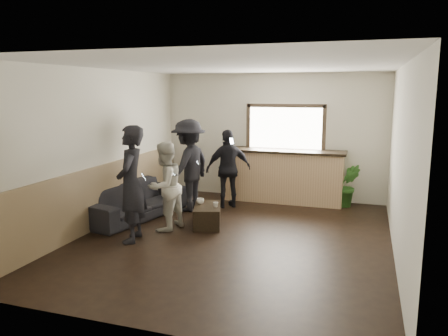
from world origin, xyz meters
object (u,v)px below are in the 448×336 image
(sofa, at_px, (135,201))
(person_a, at_px, (131,184))
(bar_counter, at_px, (282,173))
(potted_plant, at_px, (347,185))
(coffee_table, at_px, (207,215))
(cup_a, at_px, (200,201))
(person_c, at_px, (189,165))
(person_d, at_px, (228,169))
(cup_b, at_px, (216,205))
(person_b, at_px, (165,186))

(sofa, height_order, person_a, person_a)
(bar_counter, relative_size, potted_plant, 2.95)
(bar_counter, relative_size, coffee_table, 3.25)
(cup_a, bearing_deg, bar_counter, 62.14)
(person_c, bearing_deg, cup_a, 45.63)
(cup_a, bearing_deg, sofa, -179.00)
(sofa, relative_size, person_a, 1.19)
(person_c, distance_m, person_d, 0.85)
(cup_b, relative_size, person_a, 0.05)
(cup_a, height_order, person_c, person_c)
(person_c, bearing_deg, coffee_table, 50.28)
(potted_plant, bearing_deg, person_c, -157.06)
(cup_a, distance_m, person_a, 1.50)
(bar_counter, distance_m, person_b, 3.06)
(bar_counter, distance_m, sofa, 3.26)
(sofa, distance_m, cup_a, 1.34)
(potted_plant, bearing_deg, coffee_table, -137.62)
(person_c, bearing_deg, cup_b, 55.02)
(cup_a, height_order, person_d, person_d)
(sofa, bearing_deg, person_c, -32.51)
(cup_a, relative_size, person_d, 0.08)
(person_c, height_order, person_d, person_c)
(sofa, xyz_separation_m, coffee_table, (1.50, -0.05, -0.14))
(cup_a, bearing_deg, potted_plant, 39.43)
(cup_a, xyz_separation_m, cup_b, (0.34, -0.13, -0.01))
(coffee_table, bearing_deg, person_a, -127.45)
(sofa, height_order, potted_plant, potted_plant)
(person_b, bearing_deg, person_c, -161.70)
(person_d, bearing_deg, coffee_table, 56.98)
(potted_plant, bearing_deg, cup_a, -140.57)
(potted_plant, distance_m, person_c, 3.34)
(coffee_table, height_order, cup_a, cup_a)
(sofa, relative_size, cup_a, 17.11)
(person_a, bearing_deg, potted_plant, 120.94)
(cup_b, distance_m, potted_plant, 3.08)
(bar_counter, height_order, person_d, bar_counter)
(bar_counter, xyz_separation_m, coffee_table, (-0.95, -2.18, -0.46))
(person_d, bearing_deg, sofa, 7.10)
(cup_a, bearing_deg, person_c, 125.24)
(coffee_table, distance_m, person_c, 1.33)
(sofa, distance_m, coffee_table, 1.51)
(coffee_table, distance_m, person_b, 0.97)
(coffee_table, xyz_separation_m, cup_b, (0.18, -0.05, 0.23))
(coffee_table, relative_size, person_a, 0.44)
(sofa, bearing_deg, person_d, -36.32)
(sofa, height_order, cup_a, sofa)
(bar_counter, xyz_separation_m, person_a, (-1.82, -3.32, 0.30))
(cup_b, height_order, person_a, person_a)
(cup_b, bearing_deg, person_a, -133.88)
(cup_b, relative_size, potted_plant, 0.10)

